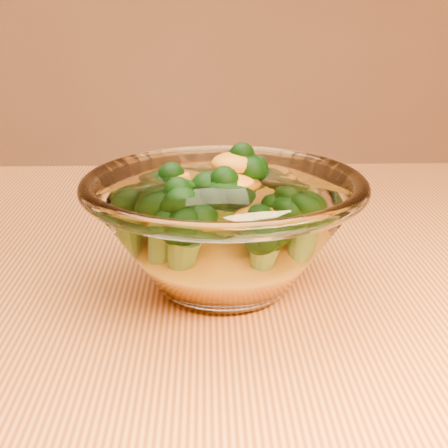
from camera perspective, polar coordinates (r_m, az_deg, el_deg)
name	(u,v)px	position (r m, az deg, el deg)	size (l,w,h in m)	color
table	(319,378)	(0.60, 8.66, -13.78)	(1.20, 0.80, 0.75)	#D98741
glass_bowl	(224,230)	(0.51, 0.00, -0.53)	(0.23, 0.23, 0.10)	white
cheese_sauce	(224,254)	(0.52, 0.00, -2.75)	(0.13, 0.13, 0.04)	orange
broccoli_heap	(217,208)	(0.51, -0.66, 1.47)	(0.15, 0.13, 0.08)	black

